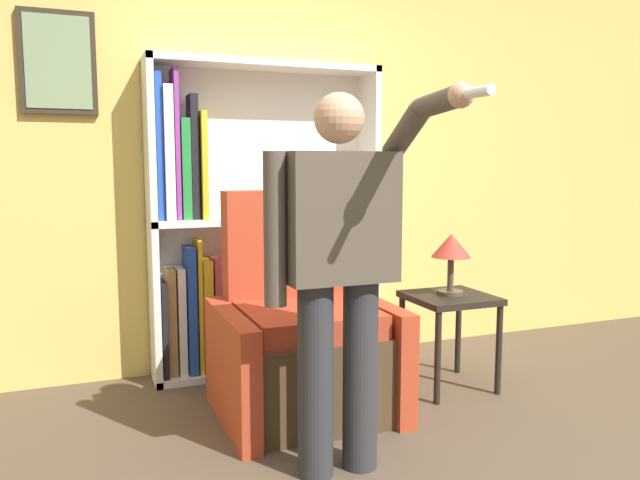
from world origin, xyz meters
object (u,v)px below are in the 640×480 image
bookcase (237,228)px  armchair (301,342)px  side_table (450,310)px  person_standing (339,260)px  table_lamp (451,250)px

bookcase → armchair: 0.92m
bookcase → armchair: bearing=-77.8°
bookcase → side_table: bookcase is taller
person_standing → table_lamp: person_standing is taller
armchair → side_table: 0.92m
person_standing → side_table: (1.00, 0.70, -0.45)m
armchair → table_lamp: 1.02m
side_table → table_lamp: bearing=0.0°
side_table → table_lamp: 0.35m
person_standing → side_table: person_standing is taller
bookcase → table_lamp: bearing=-34.2°
bookcase → table_lamp: size_ratio=5.39×
bookcase → person_standing: bookcase is taller
person_standing → table_lamp: 1.22m
side_table → armchair: bearing=179.9°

